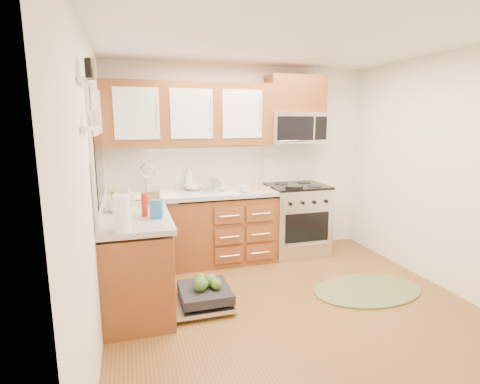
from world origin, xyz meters
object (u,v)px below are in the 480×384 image
object	(u,v)px
range	(296,219)
sink	(150,205)
upper_cabinets	(189,114)
cup	(244,189)
skillet	(294,187)
bowl_a	(217,188)
paper_towel_roll	(122,213)
rug	(368,290)
dishwasher	(201,297)
cutting_board	(261,188)
bowl_b	(194,187)
microwave	(295,128)
stock_pot	(214,187)

from	to	relation	value
range	sink	world-z (taller)	range
upper_cabinets	cup	world-z (taller)	upper_cabinets
skillet	bowl_a	distance (m)	0.97
paper_towel_roll	rug	bearing A→B (deg)	3.30
skillet	paper_towel_roll	xyz separation A→B (m)	(-2.06, -1.20, 0.10)
dishwasher	cutting_board	distance (m)	1.73
range	bowl_b	world-z (taller)	bowl_b
upper_cabinets	paper_towel_roll	xyz separation A→B (m)	(-0.82, -1.59, -0.80)
microwave	cup	size ratio (longest dim) A/B	6.20
rug	paper_towel_roll	size ratio (longest dim) A/B	4.13
rug	skillet	xyz separation A→B (m)	(-0.40, 1.06, 0.96)
stock_pot	bowl_a	xyz separation A→B (m)	(0.05, 0.05, -0.03)
stock_pot	bowl_b	bearing A→B (deg)	142.49
range	skillet	world-z (taller)	skillet
cutting_board	bowl_a	distance (m)	0.57
microwave	bowl_b	xyz separation A→B (m)	(-1.37, 0.05, -0.74)
upper_cabinets	stock_pot	size ratio (longest dim) A/B	10.58
range	microwave	world-z (taller)	microwave
rug	cup	size ratio (longest dim) A/B	9.85
range	microwave	xyz separation A→B (m)	(0.00, 0.12, 1.23)
upper_cabinets	skillet	xyz separation A→B (m)	(1.24, -0.40, -0.90)
sink	paper_towel_roll	bearing A→B (deg)	-101.54
rug	bowl_b	distance (m)	2.38
range	paper_towel_roll	xyz separation A→B (m)	(-2.22, -1.45, 0.60)
skillet	bowl_b	bearing A→B (deg)	160.81
stock_pot	cutting_board	bearing A→B (deg)	-0.13
dishwasher	rug	bearing A→B (deg)	-5.72
skillet	paper_towel_roll	distance (m)	2.39
dishwasher	bowl_b	size ratio (longest dim) A/B	2.85
paper_towel_roll	bowl_a	size ratio (longest dim) A/B	1.26
upper_cabinets	paper_towel_roll	distance (m)	1.96
stock_pot	microwave	bearing A→B (deg)	6.12
skillet	sink	bearing A→B (deg)	172.27
microwave	bowl_b	world-z (taller)	microwave
stock_pot	cup	world-z (taller)	stock_pot
rug	paper_towel_roll	bearing A→B (deg)	-176.70
upper_cabinets	stock_pot	distance (m)	0.94
upper_cabinets	bowl_b	xyz separation A→B (m)	(0.04, 0.03, -0.91)
sink	cutting_board	xyz separation A→B (m)	(1.41, 0.01, 0.13)
bowl_b	cup	distance (m)	0.67
skillet	rug	bearing A→B (deg)	-69.34
bowl_b	paper_towel_roll	bearing A→B (deg)	-117.81
skillet	cup	xyz separation A→B (m)	(-0.64, 0.07, 0.00)
range	rug	size ratio (longest dim) A/B	0.79
range	skillet	distance (m)	0.58
sink	stock_pot	distance (m)	0.81
range	paper_towel_roll	size ratio (longest dim) A/B	3.25
range	sink	bearing A→B (deg)	-179.70
bowl_a	dishwasher	bearing A→B (deg)	-110.88
dishwasher	skillet	size ratio (longest dim) A/B	3.19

